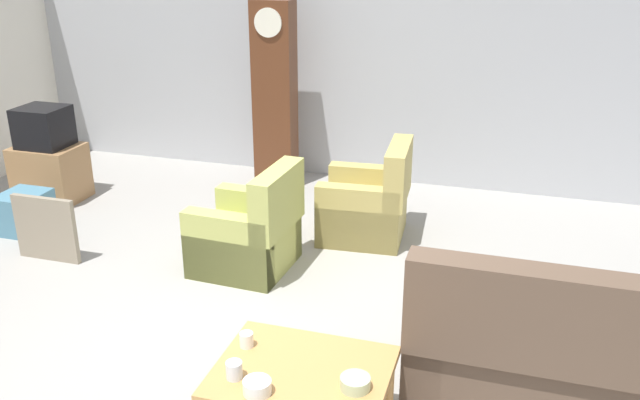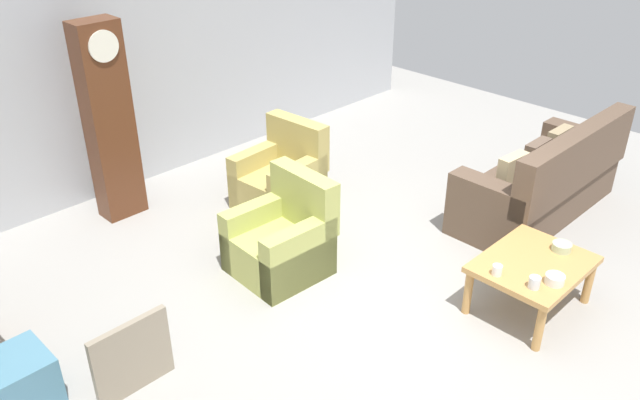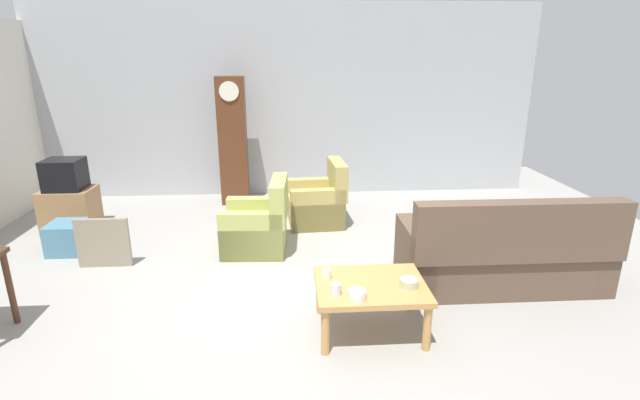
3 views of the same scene
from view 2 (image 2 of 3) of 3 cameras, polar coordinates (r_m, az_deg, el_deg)
name	(u,v)px [view 2 (image 2 of 3)]	position (r m, az deg, el deg)	size (l,w,h in m)	color
ground_plane	(396,295)	(5.77, 6.71, -8.36)	(10.40, 10.40, 0.00)	#999691
garage_door_wall	(150,38)	(7.59, -14.76, 13.64)	(8.40, 0.16, 3.20)	#ADAFB5
couch_floral	(542,184)	(7.16, 19.01, 1.35)	(2.10, 0.89, 1.04)	brown
armchair_olive_near	(282,241)	(5.90, -3.34, -3.66)	(0.83, 0.80, 0.92)	tan
armchair_olive_far	(281,180)	(6.98, -3.46, 1.81)	(0.84, 0.81, 0.92)	tan
coffee_table_wood	(533,269)	(5.66, 18.24, -5.76)	(0.96, 0.76, 0.46)	tan
grandfather_clock	(109,122)	(6.85, -18.11, 6.51)	(0.44, 0.30, 2.05)	#562D19
framed_picture_leaning	(132,357)	(4.89, -16.21, -13.16)	(0.60, 0.05, 0.59)	gray
storage_box_blue	(21,379)	(5.14, -24.85, -14.13)	(0.41, 0.45, 0.38)	teal
cup_white_porcelain	(497,270)	(5.35, 15.35, -5.98)	(0.08, 0.08, 0.09)	white
cup_blue_rimmed	(534,282)	(5.29, 18.38, -6.92)	(0.09, 0.09, 0.10)	silver
bowl_white_stacked	(555,279)	(5.39, 20.00, -6.59)	(0.15, 0.15, 0.08)	white
bowl_shallow_green	(562,247)	(5.83, 20.54, -3.89)	(0.16, 0.16, 0.07)	#B2C69E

